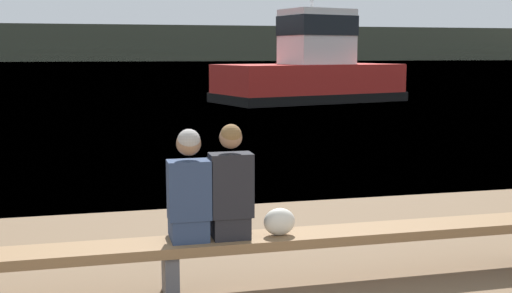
% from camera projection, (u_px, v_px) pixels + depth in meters
% --- Properties ---
extents(water_surface, '(240.00, 240.00, 0.00)m').
position_uv_depth(water_surface, '(102.00, 63.00, 123.93)').
color(water_surface, '#5684A3').
rests_on(water_surface, ground).
extents(far_shoreline, '(600.00, 12.00, 8.55)m').
position_uv_depth(far_shoreline, '(100.00, 43.00, 153.76)').
color(far_shoreline, '#424738').
rests_on(far_shoreline, ground).
extents(bench_main, '(7.84, 0.42, 0.48)m').
position_uv_depth(bench_main, '(170.00, 251.00, 5.52)').
color(bench_main, brown).
rests_on(bench_main, ground).
extents(person_left, '(0.37, 0.40, 0.98)m').
position_uv_depth(person_left, '(189.00, 192.00, 5.49)').
color(person_left, navy).
rests_on(person_left, bench_main).
extents(person_right, '(0.37, 0.40, 1.01)m').
position_uv_depth(person_right, '(230.00, 189.00, 5.57)').
color(person_right, black).
rests_on(person_right, bench_main).
extents(shopping_bag, '(0.29, 0.17, 0.25)m').
position_uv_depth(shopping_bag, '(279.00, 222.00, 5.70)').
color(shopping_bag, beige).
rests_on(shopping_bag, bench_main).
extents(tugboat_red, '(8.62, 5.65, 6.48)m').
position_uv_depth(tugboat_red, '(311.00, 73.00, 27.55)').
color(tugboat_red, red).
rests_on(tugboat_red, water_surface).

